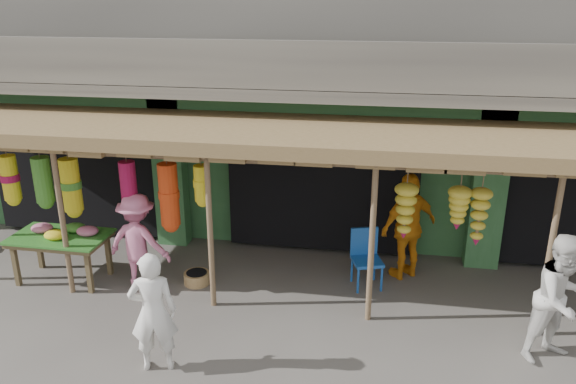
% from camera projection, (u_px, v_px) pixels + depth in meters
% --- Properties ---
extents(ground, '(80.00, 80.00, 0.00)m').
position_uv_depth(ground, '(306.00, 306.00, 9.13)').
color(ground, '#514C47').
rests_on(ground, ground).
extents(building, '(16.40, 6.80, 7.00)m').
position_uv_depth(building, '(338.00, 62.00, 12.52)').
color(building, gray).
rests_on(building, ground).
extents(awning, '(14.00, 2.70, 2.79)m').
position_uv_depth(awning, '(306.00, 140.00, 9.04)').
color(awning, brown).
rests_on(awning, ground).
extents(flower_table, '(1.67, 1.00, 0.99)m').
position_uv_depth(flower_table, '(62.00, 238.00, 9.75)').
color(flower_table, brown).
rests_on(flower_table, ground).
extents(blue_chair, '(0.61, 0.62, 1.01)m').
position_uv_depth(blue_chair, '(366.00, 254.00, 9.66)').
color(blue_chair, '#184DA0').
rests_on(blue_chair, ground).
extents(basket_right, '(0.59, 0.59, 0.21)m').
position_uv_depth(basket_right, '(197.00, 278.00, 9.83)').
color(basket_right, '#A07A4B').
rests_on(basket_right, ground).
extents(person_front, '(0.71, 0.57, 1.71)m').
position_uv_depth(person_front, '(153.00, 312.00, 7.37)').
color(person_front, white).
rests_on(person_front, ground).
extents(person_right, '(1.13, 1.06, 1.84)m').
position_uv_depth(person_right, '(561.00, 299.00, 7.56)').
color(person_right, silver).
rests_on(person_right, ground).
extents(person_vendor, '(1.18, 1.07, 1.93)m').
position_uv_depth(person_vendor, '(409.00, 226.00, 9.80)').
color(person_vendor, orange).
rests_on(person_vendor, ground).
extents(person_shopper, '(1.17, 0.75, 1.71)m').
position_uv_depth(person_shopper, '(138.00, 242.00, 9.44)').
color(person_shopper, '#D37096').
rests_on(person_shopper, ground).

